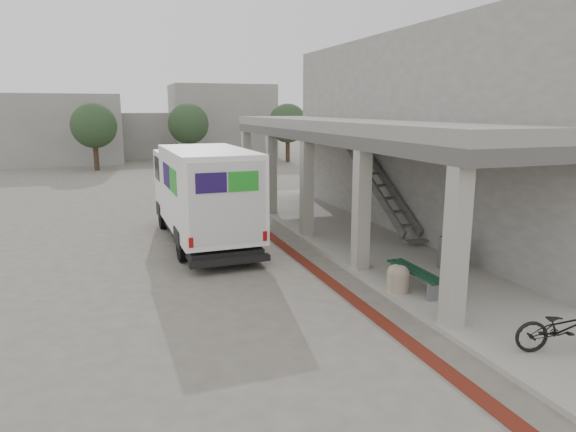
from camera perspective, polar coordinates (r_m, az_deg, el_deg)
name	(u,v)px	position (r m, az deg, el deg)	size (l,w,h in m)	color
ground	(294,286)	(13.06, 0.65, -7.80)	(120.00, 120.00, 0.00)	#615A53
bike_lane_stripe	(303,260)	(15.17, 1.62, -4.96)	(0.35, 40.00, 0.01)	maroon
sidewalk	(429,268)	(14.82, 15.41, -5.58)	(4.40, 28.00, 0.12)	gray
transit_building	(428,136)	(19.51, 15.33, 8.53)	(7.60, 17.00, 7.00)	slate
distant_backdrop	(122,128)	(47.49, -17.92, 9.26)	(28.00, 10.00, 6.50)	gray
tree_left	(94,126)	(39.58, -20.76, 9.35)	(3.20, 3.20, 4.80)	#38281C
tree_mid	(188,124)	(42.03, -11.01, 10.00)	(3.20, 3.20, 4.80)	#38281C
tree_right	(288,123)	(42.99, -0.03, 10.25)	(3.20, 3.20, 4.80)	#38281C
fedex_truck	(203,192)	(17.14, -9.48, 2.62)	(2.48, 7.48, 3.17)	black
bench	(416,275)	(12.81, 13.99, -6.41)	(0.44, 1.99, 0.47)	slate
bollard_near	(396,277)	(12.63, 11.86, -6.67)	(0.42, 0.42, 0.63)	tan
bollard_far	(400,278)	(12.52, 12.35, -6.80)	(0.44, 0.44, 0.65)	gray
utility_cabinet	(450,254)	(14.49, 17.56, -4.03)	(0.40, 0.53, 0.89)	slate
bicycle_black	(564,328)	(10.54, 28.31, -10.87)	(0.60, 1.73, 0.91)	black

